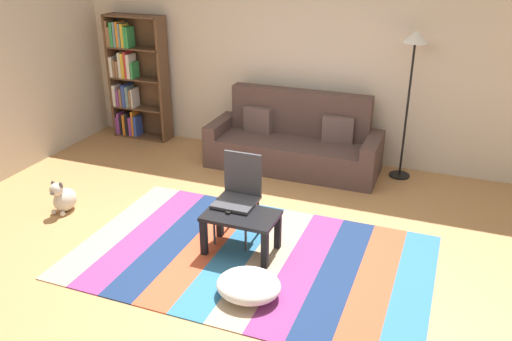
{
  "coord_description": "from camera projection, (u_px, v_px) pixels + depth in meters",
  "views": [
    {
      "loc": [
        1.91,
        -4.36,
        2.89
      ],
      "look_at": [
        0.08,
        0.35,
        0.65
      ],
      "focal_mm": 37.61,
      "sensor_mm": 36.0,
      "label": 1
    }
  ],
  "objects": [
    {
      "name": "back_wall",
      "position": [
        310.0,
        59.0,
        7.14
      ],
      "size": [
        6.8,
        0.1,
        2.7
      ],
      "primitive_type": "cube",
      "color": "beige",
      "rests_on": "ground_plane"
    },
    {
      "name": "couch",
      "position": [
        294.0,
        143.0,
        7.11
      ],
      "size": [
        2.26,
        0.8,
        1.0
      ],
      "color": "#4C3833",
      "rests_on": "ground_plane"
    },
    {
      "name": "dog",
      "position": [
        63.0,
        198.0,
        6.03
      ],
      "size": [
        0.22,
        0.35,
        0.4
      ],
      "color": "beige",
      "rests_on": "ground_plane"
    },
    {
      "name": "bookshelf",
      "position": [
        132.0,
        78.0,
        7.99
      ],
      "size": [
        0.9,
        0.28,
        1.83
      ],
      "color": "brown",
      "rests_on": "ground_plane"
    },
    {
      "name": "left_wall",
      "position": [
        10.0,
        67.0,
        6.73
      ],
      "size": [
        0.1,
        5.5,
        2.7
      ],
      "primitive_type": "cube",
      "color": "beige",
      "rests_on": "ground_plane"
    },
    {
      "name": "tv_remote",
      "position": [
        231.0,
        210.0,
        5.2
      ],
      "size": [
        0.06,
        0.15,
        0.02
      ],
      "primitive_type": "cube",
      "rotation": [
        0.0,
        0.0,
        -0.14
      ],
      "color": "black",
      "rests_on": "coffee_table"
    },
    {
      "name": "standing_lamp",
      "position": [
        413.0,
        57.0,
        6.34
      ],
      "size": [
        0.32,
        0.32,
        1.86
      ],
      "color": "black",
      "rests_on": "ground_plane"
    },
    {
      "name": "folding_chair",
      "position": [
        239.0,
        190.0,
        5.37
      ],
      "size": [
        0.4,
        0.4,
        0.9
      ],
      "rotation": [
        0.0,
        0.0,
        -0.19
      ],
      "color": "#38383D",
      "rests_on": "ground_plane"
    },
    {
      "name": "pouf",
      "position": [
        249.0,
        285.0,
        4.62
      ],
      "size": [
        0.57,
        0.51,
        0.2
      ],
      "primitive_type": "ellipsoid",
      "color": "white",
      "rests_on": "rug"
    },
    {
      "name": "rug",
      "position": [
        251.0,
        257.0,
        5.21
      ],
      "size": [
        3.4,
        2.1,
        0.01
      ],
      "color": "tan",
      "rests_on": "ground_plane"
    },
    {
      "name": "coffee_table",
      "position": [
        241.0,
        222.0,
        5.18
      ],
      "size": [
        0.71,
        0.45,
        0.41
      ],
      "color": "black",
      "rests_on": "rug"
    },
    {
      "name": "ground_plane",
      "position": [
        237.0,
        240.0,
        5.52
      ],
      "size": [
        14.0,
        14.0,
        0.0
      ],
      "primitive_type": "plane",
      "color": "#B27F4C"
    }
  ]
}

